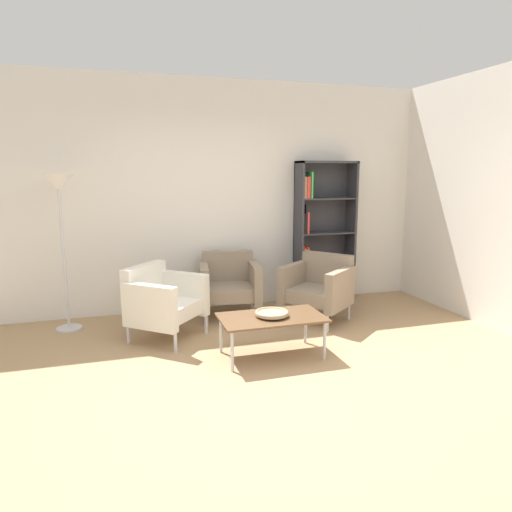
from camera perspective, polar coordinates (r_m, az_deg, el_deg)
The scene contains 10 objects.
ground_plane at distance 4.03m, azimuth 2.82°, elevation -15.58°, with size 8.32×8.32×0.00m, color tan.
plaster_back_panel at distance 6.00m, azimuth -5.06°, elevation 7.36°, with size 6.40×0.12×2.90m, color silver.
plaster_right_partition at distance 5.74m, azimuth 28.85°, elevation 5.98°, with size 0.12×5.20×2.90m, color silver.
bookshelf_tall at distance 6.29m, azimuth 7.90°, elevation 2.69°, with size 0.80×0.30×1.90m.
coffee_table_low at distance 4.46m, azimuth 1.96°, elevation -7.87°, with size 1.00×0.56×0.40m.
decorative_bowl at distance 4.44m, azimuth 1.97°, elevation -7.05°, with size 0.32×0.32×0.05m.
armchair_near_window at distance 5.03m, azimuth -11.52°, elevation -5.37°, with size 0.94×0.95×0.78m.
armchair_corner_red at distance 5.68m, azimuth -3.33°, elevation -3.37°, with size 0.80×0.75×0.78m.
armchair_spare_guest at distance 5.58m, azimuth 7.74°, elevation -3.70°, with size 0.94×0.95×0.78m.
floor_lamp_torchiere at distance 5.44m, azimuth -23.12°, elevation 6.24°, with size 0.32×0.32×1.74m.
Camera 1 is at (-1.23, -3.41, 1.77)m, focal length 32.36 mm.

